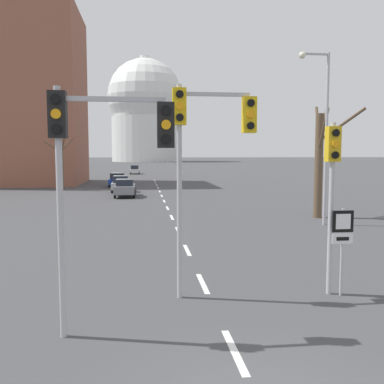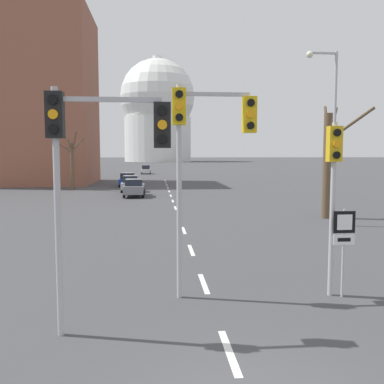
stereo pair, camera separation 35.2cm
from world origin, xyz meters
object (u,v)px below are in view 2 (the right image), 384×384
traffic_signal_near_right (333,176)px  sedan_mid_centre (128,180)px  route_sign_post (344,238)px  traffic_signal_centre_tall (203,137)px  sedan_near_left (134,187)px  traffic_signal_near_left (93,148)px  street_lamp_right (330,123)px  sedan_far_left (146,170)px  sedan_near_right (130,184)px

traffic_signal_near_right → sedan_mid_centre: size_ratio=1.10×
route_sign_post → sedan_mid_centre: size_ratio=0.56×
traffic_signal_near_right → traffic_signal_centre_tall: size_ratio=0.83×
traffic_signal_near_right → sedan_near_left: size_ratio=1.09×
traffic_signal_near_left → street_lamp_right: street_lamp_right is taller
traffic_signal_near_left → sedan_far_left: 73.04m
street_lamp_right → sedan_far_left: (-11.06, 59.81, -4.73)m
traffic_signal_centre_tall → traffic_signal_near_left: bearing=-139.3°
street_lamp_right → sedan_near_left: bearing=123.8°
sedan_near_right → sedan_mid_centre: 7.34m
traffic_signal_near_right → traffic_signal_near_left: (-6.13, -2.03, 0.71)m
sedan_near_left → sedan_near_right: 4.98m
traffic_signal_centre_tall → sedan_mid_centre: 40.41m
sedan_near_right → sedan_far_left: bearing=88.8°
traffic_signal_near_right → traffic_signal_centre_tall: 3.71m
traffic_signal_near_right → route_sign_post: bearing=-33.3°
street_lamp_right → sedan_far_left: 61.00m
sedan_near_right → sedan_mid_centre: (-0.75, 7.30, -0.03)m
traffic_signal_near_left → sedan_near_right: bearing=92.0°
route_sign_post → sedan_near_left: bearing=104.0°
traffic_signal_near_right → traffic_signal_near_left: 6.50m
street_lamp_right → sedan_mid_centre: 32.02m
sedan_near_left → sedan_mid_centre: sedan_mid_centre is taller
sedan_near_right → traffic_signal_near_right: bearing=-77.4°
traffic_signal_near_left → sedan_mid_centre: 42.38m
traffic_signal_near_left → route_sign_post: bearing=16.2°
sedan_far_left → street_lamp_right: bearing=-79.5°
sedan_mid_centre → sedan_far_left: 30.80m
sedan_near_left → traffic_signal_centre_tall: bearing=-83.5°
sedan_mid_centre → sedan_far_left: size_ratio=1.01×
sedan_far_left → traffic_signal_near_left: bearing=-89.7°
sedan_near_left → sedan_far_left: bearing=89.8°
street_lamp_right → traffic_signal_near_left: bearing=-128.9°
traffic_signal_near_left → sedan_mid_centre: (-1.97, 42.21, -3.24)m
traffic_signal_centre_tall → sedan_near_right: bearing=96.6°
traffic_signal_near_right → sedan_near_right: traffic_signal_near_right is taller
traffic_signal_near_left → sedan_mid_centre: traffic_signal_near_left is taller
traffic_signal_near_right → street_lamp_right: size_ratio=0.51×
sedan_mid_centre → traffic_signal_near_left: bearing=-87.3°
route_sign_post → sedan_near_right: bearing=103.0°
route_sign_post → street_lamp_right: street_lamp_right is taller
street_lamp_right → sedan_far_left: size_ratio=2.15×
traffic_signal_near_right → traffic_signal_centre_tall: bearing=177.1°
sedan_near_right → sedan_far_left: size_ratio=0.96×
route_sign_post → sedan_near_right: size_ratio=0.58×
sedan_near_left → route_sign_post: bearing=-76.0°
route_sign_post → sedan_far_left: (-6.82, 71.12, -0.83)m
traffic_signal_near_right → sedan_near_right: 33.78m
sedan_near_left → street_lamp_right: bearing=-56.2°
sedan_mid_centre → sedan_far_left: sedan_far_left is taller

